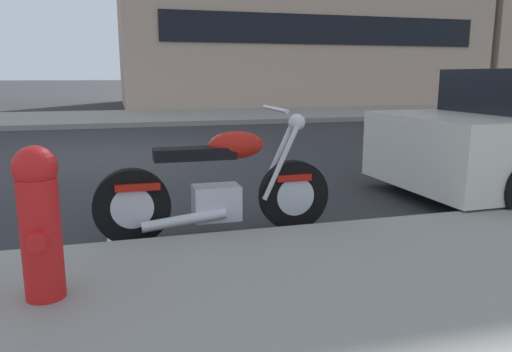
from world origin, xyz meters
TOP-DOWN VIEW (x-y plane):
  - ground_plane at (0.00, 0.00)m, footprint 260.00×260.00m
  - sidewalk_far_curb at (12.00, 7.37)m, footprint 120.00×5.00m
  - parking_stall_stripe at (0.00, -4.27)m, footprint 0.12×2.20m
  - parked_motorcycle at (0.89, -4.65)m, footprint 2.05×0.62m
  - fire_hydrant at (-0.37, -5.87)m, footprint 0.24×0.36m

SIDE VIEW (x-z plane):
  - ground_plane at x=0.00m, z-range 0.00..0.00m
  - parking_stall_stripe at x=0.00m, z-range 0.00..0.01m
  - sidewalk_far_curb at x=12.00m, z-range 0.00..0.14m
  - parked_motorcycle at x=0.89m, z-range -0.13..0.99m
  - fire_hydrant at x=-0.37m, z-range 0.17..1.04m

